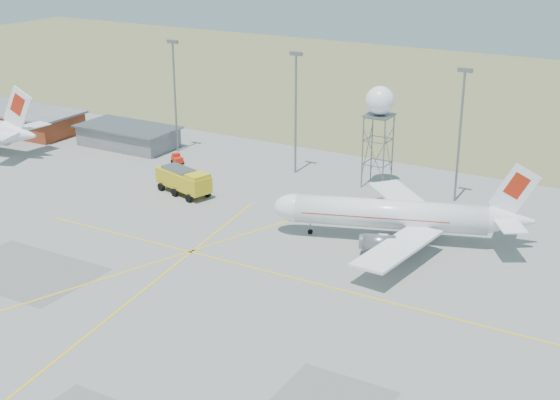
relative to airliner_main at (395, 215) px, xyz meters
The scene contains 11 objects.
ground 49.71m from the airliner_main, 108.44° to the right, with size 400.00×400.00×0.00m, color gray.
grass_strip 94.35m from the airliner_main, 99.58° to the left, with size 400.00×120.00×0.03m, color olive.
building_orange 91.92m from the airliner_main, behind, with size 33.00×12.00×4.30m.
building_grey 63.03m from the airliner_main, 164.38° to the left, with size 19.00×10.00×3.90m.
mast_a 54.77m from the airliner_main, 159.48° to the left, with size 2.20×0.50×20.50m.
mast_b 33.03m from the airliner_main, 143.56° to the left, with size 2.20×0.50×20.50m.
mast_c 20.89m from the airliner_main, 83.04° to the left, with size 2.20×0.50×20.50m.
airliner_main is the anchor object (origin of this frame).
radar_tower 22.90m from the airliner_main, 119.42° to the left, with size 4.53×4.53×16.40m.
fire_truck 35.47m from the airliner_main, behind, with size 10.84×6.40×4.12m.
baggage_tug 47.97m from the airliner_main, 164.42° to the left, with size 2.73×2.65×1.77m.
Camera 1 is at (50.98, -44.63, 41.67)m, focal length 50.00 mm.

